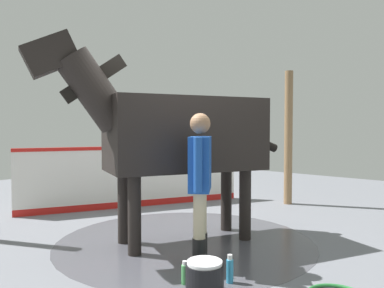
{
  "coord_description": "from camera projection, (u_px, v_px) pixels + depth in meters",
  "views": [
    {
      "loc": [
        3.68,
        3.45,
        1.51
      ],
      "look_at": [
        0.29,
        0.4,
        1.32
      ],
      "focal_mm": 35.51,
      "sensor_mm": 36.0,
      "label": 1
    }
  ],
  "objects": [
    {
      "name": "ground_plane",
      "position": [
        185.0,
        241.0,
        5.1
      ],
      "size": [
        16.0,
        16.0,
        0.02
      ],
      "primitive_type": "cube",
      "color": "slate"
    },
    {
      "name": "wet_patch",
      "position": [
        185.0,
        241.0,
        5.07
      ],
      "size": [
        3.41,
        3.41,
        0.0
      ],
      "primitive_type": "cylinder",
      "color": "#4C4C54",
      "rests_on": "ground"
    },
    {
      "name": "barrier_wall",
      "position": [
        136.0,
        179.0,
        7.27
      ],
      "size": [
        3.97,
        1.83,
        1.17
      ],
      "color": "white",
      "rests_on": "ground"
    },
    {
      "name": "roof_post_far",
      "position": [
        288.0,
        138.0,
        7.51
      ],
      "size": [
        0.16,
        0.16,
        2.63
      ],
      "primitive_type": "cylinder",
      "color": "olive",
      "rests_on": "ground"
    },
    {
      "name": "horse",
      "position": [
        176.0,
        132.0,
        4.95
      ],
      "size": [
        3.23,
        1.78,
        2.62
      ],
      "rotation": [
        0.0,
        0.0,
        -0.42
      ],
      "color": "black",
      "rests_on": "ground"
    },
    {
      "name": "handler",
      "position": [
        200.0,
        178.0,
        4.13
      ],
      "size": [
        0.56,
        0.46,
        1.67
      ],
      "rotation": [
        0.0,
        0.0,
        2.2
      ],
      "color": "black",
      "rests_on": "ground"
    },
    {
      "name": "wash_bucket",
      "position": [
        205.0,
        278.0,
        3.44
      ],
      "size": [
        0.35,
        0.35,
        0.3
      ],
      "color": "black",
      "rests_on": "ground"
    },
    {
      "name": "bottle_shampoo",
      "position": [
        230.0,
        270.0,
        3.69
      ],
      "size": [
        0.07,
        0.07,
        0.28
      ],
      "color": "#3399CC",
      "rests_on": "ground"
    },
    {
      "name": "bottle_spray",
      "position": [
        185.0,
        273.0,
        3.66
      ],
      "size": [
        0.07,
        0.07,
        0.23
      ],
      "color": "#4CA559",
      "rests_on": "ground"
    }
  ]
}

